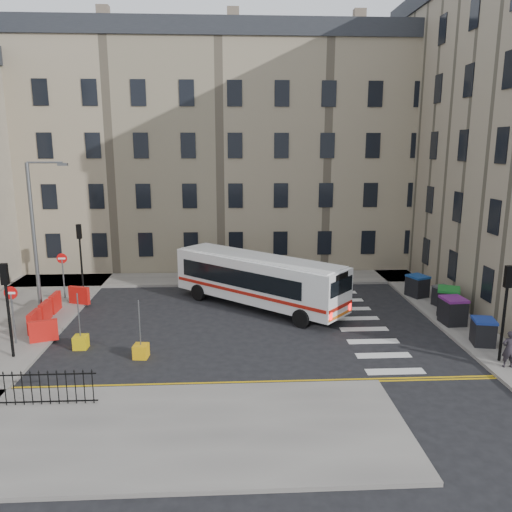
{
  "coord_description": "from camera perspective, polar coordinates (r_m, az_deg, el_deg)",
  "views": [
    {
      "loc": [
        -2.66,
        -24.46,
        8.98
      ],
      "look_at": [
        -1.23,
        2.52,
        3.0
      ],
      "focal_mm": 35.0,
      "sensor_mm": 36.0,
      "label": 1
    }
  ],
  "objects": [
    {
      "name": "streetlamp",
      "position": [
        28.79,
        -24.05,
        2.11
      ],
      "size": [
        0.5,
        0.22,
        8.14
      ],
      "color": "#595B5E",
      "rests_on": "pavement_west"
    },
    {
      "name": "no_entry_south",
      "position": [
        25.04,
        -26.13,
        -4.84
      ],
      "size": [
        0.6,
        0.08,
        3.0
      ],
      "color": "#595B5E",
      "rests_on": "pavement_west"
    },
    {
      "name": "wheelie_bin_c",
      "position": [
        28.73,
        21.09,
        -4.79
      ],
      "size": [
        1.54,
        1.63,
        1.42
      ],
      "rotation": [
        0.0,
        0.0,
        -0.42
      ],
      "color": "black",
      "rests_on": "pavement_east"
    },
    {
      "name": "ground",
      "position": [
        26.2,
        3.0,
        -7.59
      ],
      "size": [
        120.0,
        120.0,
        0.0
      ],
      "primitive_type": "plane",
      "color": "black",
      "rests_on": "ground"
    },
    {
      "name": "pavement_west",
      "position": [
        29.27,
        -25.84,
        -6.53
      ],
      "size": [
        6.0,
        22.0,
        0.15
      ],
      "primitive_type": "cube",
      "color": "slate",
      "rests_on": "ground"
    },
    {
      "name": "pavement_north",
      "position": [
        34.41,
        -8.51,
        -2.66
      ],
      "size": [
        36.0,
        3.2,
        0.15
      ],
      "primitive_type": "cube",
      "color": "slate",
      "rests_on": "ground"
    },
    {
      "name": "wheelie_bin_d",
      "position": [
        30.04,
        20.61,
        -4.31
      ],
      "size": [
        1.17,
        1.25,
        1.13
      ],
      "rotation": [
        0.0,
        0.0,
        0.33
      ],
      "color": "black",
      "rests_on": "pavement_east"
    },
    {
      "name": "pavement_sw",
      "position": [
        17.53,
        -17.89,
        -18.71
      ],
      "size": [
        20.0,
        6.0,
        0.15
      ],
      "primitive_type": "cube",
      "color": "slate",
      "rests_on": "ground"
    },
    {
      "name": "terrace_north",
      "position": [
        40.2,
        -9.43,
        11.8
      ],
      "size": [
        38.3,
        10.8,
        17.2
      ],
      "color": "gray",
      "rests_on": "ground"
    },
    {
      "name": "pavement_east",
      "position": [
        32.02,
        18.51,
        -4.33
      ],
      "size": [
        2.4,
        26.0,
        0.15
      ],
      "primitive_type": "cube",
      "color": "slate",
      "rests_on": "ground"
    },
    {
      "name": "bus",
      "position": [
        28.08,
        0.2,
        -2.62
      ],
      "size": [
        9.5,
        8.85,
        2.89
      ],
      "rotation": [
        0.0,
        0.0,
        0.84
      ],
      "color": "white",
      "rests_on": "ground"
    },
    {
      "name": "no_entry_north",
      "position": [
        31.36,
        -21.24,
        -1.1
      ],
      "size": [
        0.6,
        0.08,
        3.0
      ],
      "color": "#595B5E",
      "rests_on": "pavement_west"
    },
    {
      "name": "wheelie_bin_b",
      "position": [
        27.24,
        21.58,
        -5.83
      ],
      "size": [
        1.16,
        1.31,
        1.36
      ],
      "rotation": [
        0.0,
        0.0,
        0.08
      ],
      "color": "black",
      "rests_on": "pavement_east"
    },
    {
      "name": "bollard_yellow",
      "position": [
        24.22,
        -19.39,
        -9.27
      ],
      "size": [
        0.61,
        0.61,
        0.6
      ],
      "primitive_type": "cube",
      "rotation": [
        0.0,
        0.0,
        -0.01
      ],
      "color": "gold",
      "rests_on": "ground"
    },
    {
      "name": "wheelie_bin_a",
      "position": [
        25.05,
        24.53,
        -7.87
      ],
      "size": [
        1.15,
        1.26,
        1.2
      ],
      "rotation": [
        0.0,
        0.0,
        -0.21
      ],
      "color": "black",
      "rests_on": "pavement_east"
    },
    {
      "name": "wheelie_bin_e",
      "position": [
        31.41,
        17.95,
        -3.25
      ],
      "size": [
        1.37,
        1.45,
        1.28
      ],
      "rotation": [
        0.0,
        0.0,
        0.39
      ],
      "color": "black",
      "rests_on": "pavement_east"
    },
    {
      "name": "pedestrian",
      "position": [
        22.96,
        26.92,
        -9.47
      ],
      "size": [
        0.59,
        0.41,
        1.56
      ],
      "primitive_type": "imported",
      "rotation": [
        0.0,
        0.0,
        3.08
      ],
      "color": "black",
      "rests_on": "pavement_east"
    },
    {
      "name": "traffic_light_east",
      "position": [
        22.88,
        26.66,
        -4.38
      ],
      "size": [
        0.28,
        0.22,
        4.1
      ],
      "color": "black",
      "rests_on": "pavement_east"
    },
    {
      "name": "traffic_light_nw",
      "position": [
        32.92,
        -19.46,
        1.06
      ],
      "size": [
        0.28,
        0.22,
        4.1
      ],
      "color": "black",
      "rests_on": "pavement_west"
    },
    {
      "name": "traffic_light_sw",
      "position": [
        23.31,
        -26.6,
        -4.08
      ],
      "size": [
        0.28,
        0.22,
        4.1
      ],
      "color": "black",
      "rests_on": "pavement_west"
    },
    {
      "name": "bollard_chevron",
      "position": [
        22.51,
        -13.01,
        -10.55
      ],
      "size": [
        0.66,
        0.66,
        0.6
      ],
      "primitive_type": "cube",
      "rotation": [
        0.0,
        0.0,
        -0.11
      ],
      "color": "#E0A10D",
      "rests_on": "ground"
    },
    {
      "name": "roadworks_barriers",
      "position": [
        27.88,
        -22.23,
        -5.87
      ],
      "size": [
        1.66,
        6.26,
        1.0
      ],
      "color": "red",
      "rests_on": "pavement_west"
    }
  ]
}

